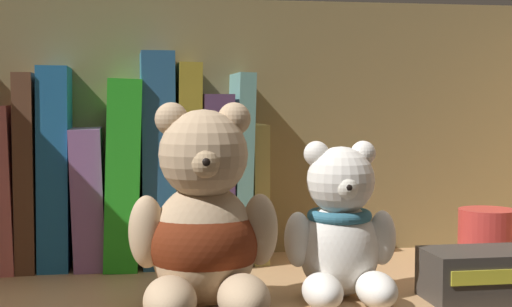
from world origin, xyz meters
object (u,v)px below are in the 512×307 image
Objects in this scene: book_7 at (123,171)px; pillar_candle at (487,242)px; book_11 at (237,167)px; book_5 at (56,166)px; book_3 at (9,186)px; teddy_bear_smaller at (341,232)px; book_6 at (89,196)px; book_10 at (213,177)px; small_product_box at (479,275)px; book_8 at (157,158)px; book_12 at (254,191)px; teddy_bear_larger at (204,228)px; book_9 at (186,163)px; book_4 at (30,170)px.

book_7 reaches higher than pillar_candle.
book_11 is 3.06× the size of pillar_candle.
book_5 is 20.16cm from book_11.
book_5 is (5.07, 0.00, 2.07)cm from book_3.
book_7 reaches higher than teddy_bear_smaller.
teddy_bear_smaller is (19.60, -19.89, -4.02)cm from book_7.
book_5 is 7.23cm from book_7.
teddy_bear_smaller is at bearing -40.49° from book_6.
book_10 is at bearing 153.55° from pillar_candle.
book_3 is 49.90cm from small_product_box.
book_8 reaches higher than teddy_bear_smaller.
teddy_bear_larger is at bearing -110.59° from book_12.
book_5 is at bearing 0.00° from book_3.
book_3 reaches higher than teddy_bear_smaller.
book_9 is at bearing 0.00° from book_5.
book_12 is 1.59× the size of small_product_box.
teddy_bear_smaller is 18.83cm from pillar_candle.
book_3 is 51.40cm from pillar_candle.
book_12 is at bearing 126.82° from small_product_box.
pillar_candle is at bearing -31.17° from book_12.
book_12 is 26.22cm from pillar_candle.
book_3 is 0.75× the size of book_8.
book_7 is 0.87× the size of book_8.
small_product_box is (35.48, -22.51, -5.26)cm from book_6.
book_3 reaches higher than book_12.
teddy_bear_larger is at bearing -98.58° from book_10.
book_8 is 11.81cm from book_12.
book_11 is at bearing 0.00° from book_10.
teddy_bear_larger is (10.64, -21.26, -0.50)cm from book_6.
book_3 is at bearing 180.00° from book_12.
book_10 reaches higher than book_12.
book_5 is 1.41× the size of book_12.
book_9 reaches higher than book_11.
book_11 is at bearing 180.00° from book_12.
book_7 reaches higher than small_product_box.
book_10 is 2.72× the size of pillar_candle.
book_6 is 0.84× the size of teddy_bear_larger.
book_7 is at bearing 0.00° from book_3.
teddy_bear_smaller is at bearing 167.83° from small_product_box.
book_4 is 0.90× the size of book_8.
book_3 reaches higher than book_6.
pillar_candle is at bearing -19.86° from book_7.
book_5 is 2.24× the size of small_product_box.
book_10 is at bearing 133.85° from small_product_box.
book_6 is at bearing 161.82° from pillar_candle.
book_4 is at bearing 180.00° from book_8.
book_12 reaches higher than teddy_bear_smaller.
book_4 is at bearing 0.00° from book_3.
book_11 reaches higher than book_12.
book_12 is (11.14, 0.00, -3.94)cm from book_8.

